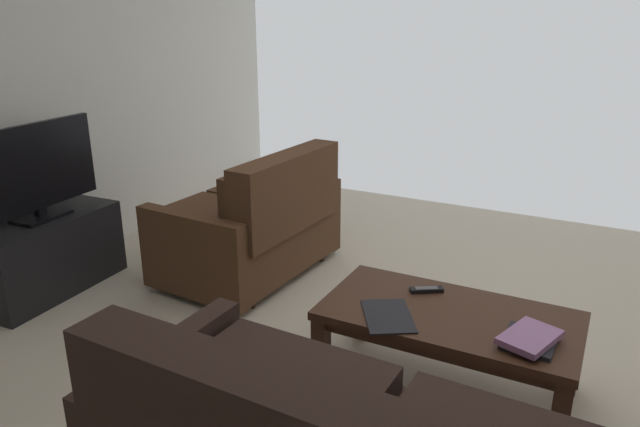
{
  "coord_description": "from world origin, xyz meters",
  "views": [
    {
      "loc": [
        -0.6,
        2.45,
        1.7
      ],
      "look_at": [
        0.45,
        0.42,
        0.91
      ],
      "focal_mm": 33.21,
      "sensor_mm": 36.0,
      "label": 1
    }
  ],
  "objects_px": {
    "tv_stand": "(48,255)",
    "tv_remote": "(427,290)",
    "loveseat_near": "(255,224)",
    "coffee_table": "(448,325)",
    "book_stack": "(530,339)",
    "loose_magazine": "(388,316)",
    "flat_tv": "(34,171)"
  },
  "relations": [
    {
      "from": "coffee_table",
      "to": "book_stack",
      "type": "xyz_separation_m",
      "value": [
        -0.36,
        0.11,
        0.09
      ]
    },
    {
      "from": "loveseat_near",
      "to": "loose_magazine",
      "type": "bearing_deg",
      "value": 146.2
    },
    {
      "from": "book_stack",
      "to": "loose_magazine",
      "type": "xyz_separation_m",
      "value": [
        0.59,
        0.05,
        -0.02
      ]
    },
    {
      "from": "flat_tv",
      "to": "loose_magazine",
      "type": "distance_m",
      "value": 2.31
    },
    {
      "from": "flat_tv",
      "to": "tv_remote",
      "type": "height_order",
      "value": "flat_tv"
    },
    {
      "from": "tv_stand",
      "to": "tv_remote",
      "type": "xyz_separation_m",
      "value": [
        -2.36,
        -0.28,
        0.17
      ]
    },
    {
      "from": "coffee_table",
      "to": "book_stack",
      "type": "height_order",
      "value": "book_stack"
    },
    {
      "from": "loveseat_near",
      "to": "loose_magazine",
      "type": "xyz_separation_m",
      "value": [
        -1.26,
        0.84,
        0.05
      ]
    },
    {
      "from": "tv_stand",
      "to": "loose_magazine",
      "type": "relative_size",
      "value": 3.06
    },
    {
      "from": "loveseat_near",
      "to": "tv_stand",
      "type": "height_order",
      "value": "loveseat_near"
    },
    {
      "from": "coffee_table",
      "to": "tv_stand",
      "type": "height_order",
      "value": "tv_stand"
    },
    {
      "from": "loveseat_near",
      "to": "loose_magazine",
      "type": "relative_size",
      "value": 3.95
    },
    {
      "from": "tv_remote",
      "to": "tv_stand",
      "type": "bearing_deg",
      "value": 6.79
    },
    {
      "from": "loose_magazine",
      "to": "coffee_table",
      "type": "bearing_deg",
      "value": -175.3
    },
    {
      "from": "loveseat_near",
      "to": "loose_magazine",
      "type": "distance_m",
      "value": 1.52
    },
    {
      "from": "book_stack",
      "to": "loveseat_near",
      "type": "bearing_deg",
      "value": -23.07
    },
    {
      "from": "loose_magazine",
      "to": "tv_remote",
      "type": "bearing_deg",
      "value": -134.57
    },
    {
      "from": "coffee_table",
      "to": "tv_remote",
      "type": "distance_m",
      "value": 0.23
    },
    {
      "from": "tv_remote",
      "to": "loose_magazine",
      "type": "relative_size",
      "value": 0.51
    },
    {
      "from": "coffee_table",
      "to": "tv_remote",
      "type": "bearing_deg",
      "value": -43.99
    },
    {
      "from": "loveseat_near",
      "to": "tv_stand",
      "type": "xyz_separation_m",
      "value": [
        1.02,
        0.81,
        -0.12
      ]
    },
    {
      "from": "loveseat_near",
      "to": "book_stack",
      "type": "xyz_separation_m",
      "value": [
        -1.85,
        0.79,
        0.07
      ]
    },
    {
      "from": "loveseat_near",
      "to": "tv_remote",
      "type": "xyz_separation_m",
      "value": [
        -1.34,
        0.53,
        0.05
      ]
    },
    {
      "from": "loveseat_near",
      "to": "coffee_table",
      "type": "height_order",
      "value": "loveseat_near"
    },
    {
      "from": "coffee_table",
      "to": "book_stack",
      "type": "bearing_deg",
      "value": 162.76
    },
    {
      "from": "coffee_table",
      "to": "loose_magazine",
      "type": "height_order",
      "value": "loose_magazine"
    },
    {
      "from": "loveseat_near",
      "to": "tv_stand",
      "type": "distance_m",
      "value": 1.31
    },
    {
      "from": "loveseat_near",
      "to": "coffee_table",
      "type": "bearing_deg",
      "value": 155.59
    },
    {
      "from": "book_stack",
      "to": "tv_stand",
      "type": "bearing_deg",
      "value": 0.37
    },
    {
      "from": "loveseat_near",
      "to": "tv_remote",
      "type": "relative_size",
      "value": 7.7
    },
    {
      "from": "loveseat_near",
      "to": "coffee_table",
      "type": "distance_m",
      "value": 1.64
    },
    {
      "from": "flat_tv",
      "to": "coffee_table",
      "type": "bearing_deg",
      "value": -177.02
    }
  ]
}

